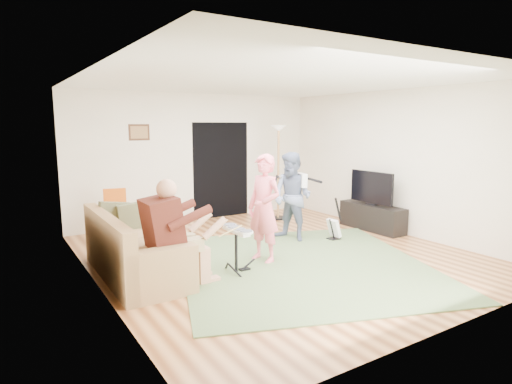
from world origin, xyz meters
TOP-DOWN VIEW (x-y plane):
  - floor at (0.00, 0.00)m, footprint 6.00×6.00m
  - walls at (0.00, 0.00)m, footprint 5.50×6.00m
  - ceiling at (0.00, 0.00)m, footprint 6.00×6.00m
  - window_blinds at (-2.74, 0.20)m, footprint 0.00×2.05m
  - doorway at (0.55, 2.99)m, footprint 2.10×0.00m
  - picture_frame at (-1.25, 2.99)m, footprint 0.42×0.03m
  - area_rug at (0.00, -0.64)m, footprint 4.58×4.72m
  - sofa at (-2.30, 0.25)m, footprint 0.89×2.16m
  - drummer at (-1.87, -0.40)m, footprint 0.90×0.51m
  - drum_kit at (-1.00, -0.40)m, footprint 0.36×0.64m
  - singer at (-0.38, -0.16)m, footprint 0.52×0.67m
  - microphone at (-0.18, -0.16)m, footprint 0.06×0.06m
  - guitarist at (0.69, 0.56)m, footprint 0.81×0.91m
  - guitar_held at (0.89, 0.56)m, footprint 0.27×0.61m
  - guitar_spare at (1.35, 0.17)m, footprint 0.28×0.25m
  - torchiere_lamp at (1.50, 2.14)m, footprint 0.36×0.36m
  - dining_chair at (-2.02, 2.05)m, footprint 0.48×0.50m
  - tv_cabinet at (2.50, 0.34)m, footprint 0.40×1.40m
  - television at (2.45, 0.34)m, footprint 0.06×1.02m

SIDE VIEW (x-z plane):
  - floor at x=0.00m, z-range 0.00..0.00m
  - area_rug at x=0.00m, z-range 0.00..0.02m
  - guitar_spare at x=1.35m, z-range -0.16..0.60m
  - tv_cabinet at x=2.50m, z-range 0.00..0.50m
  - drum_kit at x=-1.00m, z-range -0.04..0.62m
  - sofa at x=-2.30m, z-range -0.15..0.73m
  - dining_chair at x=-2.02m, z-range -0.14..0.81m
  - drummer at x=-1.87m, z-range -0.15..1.24m
  - guitarist at x=0.69m, z-range 0.00..1.58m
  - singer at x=-0.38m, z-range 0.00..1.62m
  - television at x=2.45m, z-range 0.54..1.16m
  - doorway at x=0.55m, z-range 0.00..2.10m
  - guitar_held at x=0.89m, z-range 0.94..1.20m
  - microphone at x=-0.18m, z-range 1.09..1.33m
  - walls at x=0.00m, z-range 0.00..2.70m
  - torchiere_lamp at x=1.50m, z-range 0.38..2.42m
  - window_blinds at x=-2.74m, z-range 0.53..2.58m
  - picture_frame at x=-1.25m, z-range 1.74..2.06m
  - ceiling at x=0.00m, z-range 2.70..2.70m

